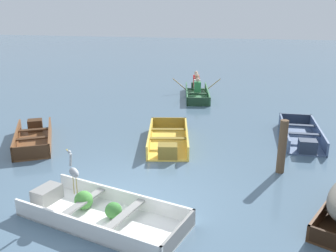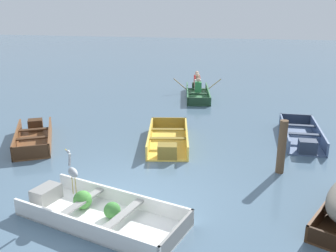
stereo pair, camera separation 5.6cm
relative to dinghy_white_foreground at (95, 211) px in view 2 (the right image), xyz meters
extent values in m
plane|color=slate|center=(0.49, 0.79, -0.13)|extent=(80.00, 80.00, 0.00)
cube|color=white|center=(0.16, -0.07, -0.11)|extent=(3.42, 2.14, 0.04)
cube|color=white|center=(-0.02, -0.66, 0.04)|extent=(3.07, 0.96, 0.34)
cube|color=white|center=(0.34, 0.52, 0.04)|extent=(3.07, 0.96, 0.34)
cube|color=gray|center=(1.66, -0.52, 0.04)|extent=(0.41, 1.24, 0.34)
cube|color=gray|center=(-1.20, 0.34, 0.06)|extent=(0.51, 0.65, 0.31)
cube|color=gray|center=(-0.30, 0.07, 0.13)|extent=(0.49, 1.17, 0.04)
cube|color=gray|center=(0.62, -0.21, 0.13)|extent=(0.49, 1.17, 0.04)
sphere|color=#428438|center=(-0.34, 0.20, 0.09)|extent=(0.37, 0.37, 0.37)
sphere|color=#387533|center=(0.34, -0.02, 0.07)|extent=(0.32, 0.32, 0.32)
cube|color=#E5BC47|center=(0.56, 4.17, -0.11)|extent=(1.57, 2.81, 0.04)
cube|color=#E5BC47|center=(1.09, 4.27, 0.07)|extent=(0.52, 2.62, 0.40)
cube|color=#E5BC47|center=(0.04, 4.08, 0.07)|extent=(0.52, 2.62, 0.40)
cube|color=olive|center=(0.33, 5.45, 0.07)|extent=(1.11, 0.25, 0.40)
cube|color=olive|center=(0.77, 3.04, 0.09)|extent=(0.56, 0.44, 0.36)
cube|color=olive|center=(0.63, 3.78, 0.17)|extent=(1.03, 0.34, 0.04)
cube|color=olive|center=(0.49, 4.56, 0.17)|extent=(1.03, 0.34, 0.04)
cube|color=#4C2D19|center=(4.36, 1.06, 0.03)|extent=(1.16, 2.24, 0.32)
cube|color=black|center=(4.20, -0.22, 0.03)|extent=(0.85, 0.46, 0.32)
cube|color=#475B7F|center=(4.40, 5.34, -0.11)|extent=(1.05, 2.78, 0.04)
cube|color=#475B7F|center=(4.89, 5.35, 0.07)|extent=(0.07, 2.77, 0.40)
cube|color=#475B7F|center=(3.91, 5.34, 0.07)|extent=(0.07, 2.77, 0.40)
cube|color=#273246|center=(4.39, 6.70, 0.07)|extent=(1.03, 0.06, 0.40)
cube|color=#273246|center=(4.41, 4.14, 0.09)|extent=(0.47, 0.36, 0.36)
cube|color=#273246|center=(4.40, 4.93, 0.17)|extent=(0.93, 0.17, 0.04)
cube|color=#273246|center=(4.40, 5.76, 0.17)|extent=(0.93, 0.17, 0.04)
cube|color=brown|center=(-3.28, 3.41, -0.11)|extent=(2.05, 2.77, 0.04)
cube|color=brown|center=(-3.69, 3.20, 0.07)|extent=(1.24, 2.35, 0.40)
cube|color=brown|center=(-2.87, 3.62, 0.07)|extent=(1.24, 2.35, 0.40)
cube|color=#3F2716|center=(-2.69, 2.27, 0.07)|extent=(0.88, 0.49, 0.40)
cube|color=#3F2716|center=(-3.80, 4.42, 0.09)|extent=(0.55, 0.52, 0.36)
cube|color=#3F2716|center=(-3.46, 3.76, 0.17)|extent=(0.84, 0.54, 0.04)
cube|color=#3F2716|center=(-3.10, 3.06, 0.17)|extent=(0.84, 0.54, 0.04)
cube|color=#387047|center=(0.68, 10.11, -0.11)|extent=(1.45, 3.28, 0.04)
cube|color=#387047|center=(0.24, 10.03, 0.04)|extent=(0.56, 3.13, 0.35)
cube|color=#387047|center=(1.13, 10.18, 0.04)|extent=(0.56, 3.13, 0.35)
cube|color=#1E3D27|center=(0.94, 8.57, 0.04)|extent=(0.95, 0.20, 0.35)
cube|color=#1E3D27|center=(0.46, 11.49, 0.06)|extent=(0.48, 0.42, 0.32)
cube|color=#1E3D27|center=(0.61, 10.57, 0.13)|extent=(0.87, 0.30, 0.04)
cube|color=#1E3D27|center=(0.76, 9.64, 0.13)|extent=(0.87, 0.30, 0.04)
cube|color=#338C4C|center=(0.73, 9.83, 0.37)|extent=(0.31, 0.22, 0.44)
sphere|color=beige|center=(0.73, 9.83, 0.69)|extent=(0.18, 0.18, 0.18)
cube|color=white|center=(0.64, 10.38, 0.37)|extent=(0.31, 0.22, 0.44)
sphere|color=#9E7051|center=(0.64, 10.38, 0.69)|extent=(0.18, 0.18, 0.18)
cube|color=red|center=(0.55, 10.93, 0.37)|extent=(0.31, 0.22, 0.44)
sphere|color=beige|center=(0.55, 10.93, 0.69)|extent=(0.18, 0.18, 0.18)
cube|color=red|center=(0.46, 11.47, 0.37)|extent=(0.31, 0.22, 0.44)
sphere|color=beige|center=(0.46, 11.47, 0.69)|extent=(0.18, 0.18, 0.18)
cylinder|color=tan|center=(-0.22, 10.80, 0.27)|extent=(0.64, 0.15, 0.55)
cylinder|color=tan|center=(1.32, 11.05, 0.27)|extent=(0.64, 0.15, 0.55)
cylinder|color=olive|center=(-0.47, 0.08, 0.45)|extent=(0.02, 0.02, 0.35)
cylinder|color=olive|center=(-0.43, 0.13, 0.45)|extent=(0.02, 0.02, 0.35)
ellipsoid|color=#93999E|center=(-0.45, 0.11, 0.72)|extent=(0.33, 0.32, 0.18)
cylinder|color=#93999E|center=(-0.54, 0.19, 0.94)|extent=(0.11, 0.11, 0.28)
ellipsoid|color=#93999E|center=(-0.57, 0.22, 1.09)|extent=(0.12, 0.12, 0.06)
cone|color=gold|center=(-0.62, 0.27, 1.09)|extent=(0.09, 0.09, 0.02)
cylinder|color=brown|center=(3.59, 2.78, 0.53)|extent=(0.20, 0.20, 1.31)
camera|label=1|loc=(2.53, -5.85, 3.73)|focal=40.00mm
camera|label=2|loc=(2.59, -5.84, 3.73)|focal=40.00mm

